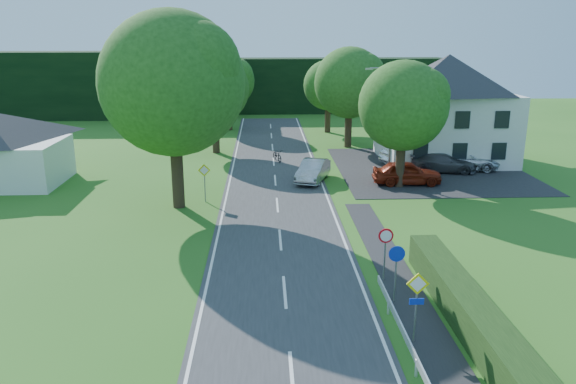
{
  "coord_description": "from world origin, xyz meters",
  "views": [
    {
      "loc": [
        -0.78,
        -8.97,
        10.29
      ],
      "look_at": [
        0.47,
        19.65,
        2.1
      ],
      "focal_mm": 35.0,
      "sensor_mm": 36.0,
      "label": 1
    }
  ],
  "objects_px": {
    "motorcycle": "(277,155)",
    "parked_car_grey": "(442,162)",
    "parasol": "(407,157)",
    "parked_car_silver_a": "(408,154)",
    "streetlight": "(389,118)",
    "parked_car_silver_b": "(465,160)",
    "parked_car_red": "(407,173)",
    "moving_car": "(313,170)"
  },
  "relations": [
    {
      "from": "parasol",
      "to": "streetlight",
      "type": "bearing_deg",
      "value": -125.56
    },
    {
      "from": "streetlight",
      "to": "parked_car_silver_a",
      "type": "xyz_separation_m",
      "value": [
        2.8,
        5.12,
        -3.66
      ]
    },
    {
      "from": "motorcycle",
      "to": "parked_car_silver_a",
      "type": "relative_size",
      "value": 0.4
    },
    {
      "from": "parasol",
      "to": "parked_car_silver_a",
      "type": "bearing_deg",
      "value": 74.42
    },
    {
      "from": "parked_car_red",
      "to": "parked_car_silver_a",
      "type": "xyz_separation_m",
      "value": [
        1.7,
        6.56,
        -0.05
      ]
    },
    {
      "from": "motorcycle",
      "to": "parked_car_red",
      "type": "bearing_deg",
      "value": -59.46
    },
    {
      "from": "streetlight",
      "to": "parasol",
      "type": "height_order",
      "value": "streetlight"
    },
    {
      "from": "parked_car_grey",
      "to": "parked_car_silver_a",
      "type": "bearing_deg",
      "value": 43.22
    },
    {
      "from": "moving_car",
      "to": "parasol",
      "type": "xyz_separation_m",
      "value": [
        7.61,
        3.41,
        0.14
      ]
    },
    {
      "from": "parked_car_grey",
      "to": "parked_car_silver_b",
      "type": "xyz_separation_m",
      "value": [
        1.99,
        0.72,
        -0.01
      ]
    },
    {
      "from": "streetlight",
      "to": "parked_car_grey",
      "type": "relative_size",
      "value": 1.62
    },
    {
      "from": "parked_car_silver_a",
      "to": "parked_car_silver_b",
      "type": "xyz_separation_m",
      "value": [
        3.88,
        -2.4,
        -0.05
      ]
    },
    {
      "from": "parked_car_grey",
      "to": "moving_car",
      "type": "bearing_deg",
      "value": 114.69
    },
    {
      "from": "moving_car",
      "to": "parked_car_silver_a",
      "type": "distance_m",
      "value": 9.78
    },
    {
      "from": "parked_car_red",
      "to": "parked_car_silver_b",
      "type": "height_order",
      "value": "parked_car_red"
    },
    {
      "from": "parked_car_silver_b",
      "to": "parked_car_grey",
      "type": "bearing_deg",
      "value": 121.09
    },
    {
      "from": "motorcycle",
      "to": "parked_car_grey",
      "type": "distance_m",
      "value": 13.15
    },
    {
      "from": "moving_car",
      "to": "parked_car_red",
      "type": "height_order",
      "value": "parked_car_red"
    },
    {
      "from": "parked_car_silver_a",
      "to": "parasol",
      "type": "distance_m",
      "value": 2.06
    },
    {
      "from": "parked_car_silver_a",
      "to": "moving_car",
      "type": "bearing_deg",
      "value": 98.56
    },
    {
      "from": "parked_car_red",
      "to": "parked_car_grey",
      "type": "xyz_separation_m",
      "value": [
        3.59,
        3.44,
        -0.09
      ]
    },
    {
      "from": "streetlight",
      "to": "parked_car_silver_a",
      "type": "distance_m",
      "value": 6.89
    },
    {
      "from": "parked_car_silver_a",
      "to": "parked_car_grey",
      "type": "bearing_deg",
      "value": -173.63
    },
    {
      "from": "parasol",
      "to": "parked_car_silver_b",
      "type": "bearing_deg",
      "value": -5.43
    },
    {
      "from": "parked_car_silver_a",
      "to": "parasol",
      "type": "relative_size",
      "value": 2.34
    },
    {
      "from": "parked_car_silver_b",
      "to": "parasol",
      "type": "distance_m",
      "value": 4.46
    },
    {
      "from": "moving_car",
      "to": "parked_car_silver_a",
      "type": "relative_size",
      "value": 0.99
    },
    {
      "from": "parked_car_silver_b",
      "to": "parked_car_red",
      "type": "bearing_deg",
      "value": 137.92
    },
    {
      "from": "moving_car",
      "to": "parked_car_silver_b",
      "type": "xyz_separation_m",
      "value": [
        12.04,
        2.99,
        -0.04
      ]
    },
    {
      "from": "motorcycle",
      "to": "parked_car_red",
      "type": "height_order",
      "value": "parked_car_red"
    },
    {
      "from": "parasol",
      "to": "motorcycle",
      "type": "bearing_deg",
      "value": 162.82
    },
    {
      "from": "parked_car_grey",
      "to": "parasol",
      "type": "relative_size",
      "value": 2.5
    },
    {
      "from": "parked_car_grey",
      "to": "parasol",
      "type": "height_order",
      "value": "parasol"
    },
    {
      "from": "motorcycle",
      "to": "parked_car_silver_b",
      "type": "xyz_separation_m",
      "value": [
        14.44,
        -3.51,
        0.22
      ]
    },
    {
      "from": "streetlight",
      "to": "parked_car_silver_b",
      "type": "bearing_deg",
      "value": 22.13
    },
    {
      "from": "parked_car_silver_a",
      "to": "parasol",
      "type": "xyz_separation_m",
      "value": [
        -0.55,
        -1.98,
        0.13
      ]
    },
    {
      "from": "moving_car",
      "to": "parked_car_silver_b",
      "type": "bearing_deg",
      "value": 32.77
    },
    {
      "from": "motorcycle",
      "to": "parked_car_grey",
      "type": "xyz_separation_m",
      "value": [
        12.45,
        -4.23,
        0.23
      ]
    },
    {
      "from": "motorcycle",
      "to": "parasol",
      "type": "height_order",
      "value": "parasol"
    },
    {
      "from": "parked_car_silver_a",
      "to": "parked_car_grey",
      "type": "distance_m",
      "value": 3.65
    },
    {
      "from": "streetlight",
      "to": "motorcycle",
      "type": "distance_m",
      "value": 10.7
    },
    {
      "from": "motorcycle",
      "to": "parked_car_silver_b",
      "type": "relative_size",
      "value": 0.36
    }
  ]
}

